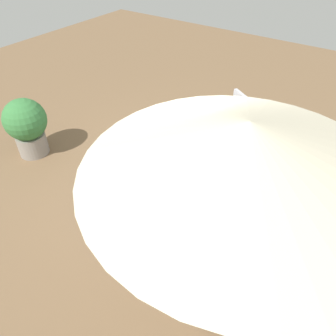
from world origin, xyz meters
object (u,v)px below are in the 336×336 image
object	(u,v)px
patio_chair	(245,115)
throw_pillow_0	(207,173)
patio_umbrella	(245,150)
planter	(27,125)
round_bed	(168,170)
throw_pillow_1	(182,128)

from	to	relation	value
patio_chair	throw_pillow_0	bearing A→B (deg)	-48.33
patio_umbrella	planter	world-z (taller)	patio_umbrella
round_bed	patio_umbrella	bearing A→B (deg)	138.62
throw_pillow_0	planter	xyz separation A→B (m)	(3.21, 0.64, -0.01)
throw_pillow_0	throw_pillow_1	distance (m)	1.25
round_bed	patio_chair	bearing A→B (deg)	-104.04
throw_pillow_0	throw_pillow_1	size ratio (longest dim) A/B	1.08
throw_pillow_0	patio_chair	distance (m)	1.93
patio_umbrella	planter	bearing A→B (deg)	-10.39
round_bed	throw_pillow_0	world-z (taller)	throw_pillow_0
patio_umbrella	planter	distance (m)	4.56
round_bed	planter	xyz separation A→B (m)	(2.49, 0.71, 0.33)
patio_chair	planter	size ratio (longest dim) A/B	0.92
round_bed	patio_umbrella	size ratio (longest dim) A/B	0.88
throw_pillow_1	patio_umbrella	distance (m)	3.36
planter	throw_pillow_0	bearing A→B (deg)	-168.78
round_bed	throw_pillow_1	world-z (taller)	throw_pillow_1
throw_pillow_1	patio_chair	distance (m)	1.30
throw_pillow_0	throw_pillow_1	xyz separation A→B (m)	(0.95, -0.81, -0.01)
throw_pillow_0	patio_umbrella	distance (m)	2.37
round_bed	planter	world-z (taller)	planter
round_bed	throw_pillow_0	xyz separation A→B (m)	(-0.72, 0.07, 0.34)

